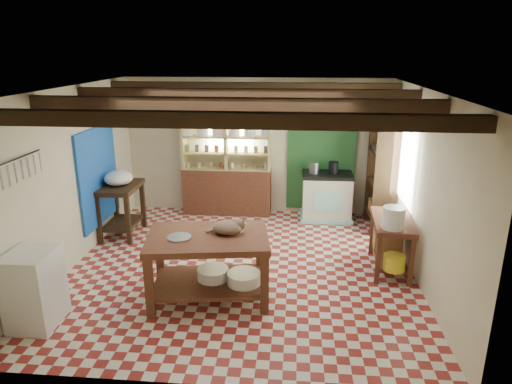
# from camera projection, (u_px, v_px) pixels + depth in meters

# --- Properties ---
(floor) EXTENTS (5.00, 5.00, 0.02)m
(floor) POSITION_uv_depth(u_px,v_px,m) (241.00, 268.00, 6.79)
(floor) COLOR maroon
(floor) RESTS_ON ground
(ceiling) EXTENTS (5.00, 5.00, 0.02)m
(ceiling) POSITION_uv_depth(u_px,v_px,m) (239.00, 89.00, 6.00)
(ceiling) COLOR #424247
(ceiling) RESTS_ON wall_back
(wall_back) EXTENTS (5.00, 0.04, 2.60)m
(wall_back) POSITION_uv_depth(u_px,v_px,m) (256.00, 147.00, 8.77)
(wall_back) COLOR beige
(wall_back) RESTS_ON floor
(wall_front) EXTENTS (5.00, 0.04, 2.60)m
(wall_front) POSITION_uv_depth(u_px,v_px,m) (206.00, 264.00, 4.02)
(wall_front) COLOR beige
(wall_front) RESTS_ON floor
(wall_left) EXTENTS (0.04, 5.00, 2.60)m
(wall_left) POSITION_uv_depth(u_px,v_px,m) (69.00, 179.00, 6.61)
(wall_left) COLOR beige
(wall_left) RESTS_ON floor
(wall_right) EXTENTS (0.04, 5.00, 2.60)m
(wall_right) POSITION_uv_depth(u_px,v_px,m) (423.00, 188.00, 6.18)
(wall_right) COLOR beige
(wall_right) RESTS_ON floor
(ceiling_beams) EXTENTS (5.00, 3.80, 0.15)m
(ceiling_beams) POSITION_uv_depth(u_px,v_px,m) (239.00, 98.00, 6.04)
(ceiling_beams) COLOR #342112
(ceiling_beams) RESTS_ON ceiling
(blue_wall_patch) EXTENTS (0.04, 1.40, 1.60)m
(blue_wall_patch) POSITION_uv_depth(u_px,v_px,m) (99.00, 176.00, 7.52)
(blue_wall_patch) COLOR blue
(blue_wall_patch) RESTS_ON wall_left
(green_wall_patch) EXTENTS (1.30, 0.04, 2.30)m
(green_wall_patch) POSITION_uv_depth(u_px,v_px,m) (321.00, 151.00, 8.65)
(green_wall_patch) COLOR #215325
(green_wall_patch) RESTS_ON wall_back
(window_back) EXTENTS (0.90, 0.02, 0.80)m
(window_back) POSITION_uv_depth(u_px,v_px,m) (230.00, 126.00, 8.67)
(window_back) COLOR beige
(window_back) RESTS_ON wall_back
(window_right) EXTENTS (0.02, 1.30, 1.20)m
(window_right) POSITION_uv_depth(u_px,v_px,m) (406.00, 163.00, 7.10)
(window_right) COLOR beige
(window_right) RESTS_ON wall_right
(utensil_rail) EXTENTS (0.06, 0.90, 0.28)m
(utensil_rail) POSITION_uv_depth(u_px,v_px,m) (20.00, 168.00, 5.32)
(utensil_rail) COLOR black
(utensil_rail) RESTS_ON wall_left
(pot_rack) EXTENTS (0.86, 0.12, 0.36)m
(pot_rack) POSITION_uv_depth(u_px,v_px,m) (325.00, 104.00, 7.97)
(pot_rack) COLOR black
(pot_rack) RESTS_ON ceiling
(shelving_unit) EXTENTS (1.70, 0.34, 2.20)m
(shelving_unit) POSITION_uv_depth(u_px,v_px,m) (227.00, 159.00, 8.69)
(shelving_unit) COLOR tan
(shelving_unit) RESTS_ON floor
(tall_rack) EXTENTS (0.40, 0.86, 2.00)m
(tall_rack) POSITION_uv_depth(u_px,v_px,m) (382.00, 174.00, 8.00)
(tall_rack) COLOR #342112
(tall_rack) RESTS_ON floor
(work_table) EXTENTS (1.65, 1.23, 0.86)m
(work_table) POSITION_uv_depth(u_px,v_px,m) (209.00, 266.00, 5.87)
(work_table) COLOR brown
(work_table) RESTS_ON floor
(stove) EXTENTS (0.93, 0.63, 0.90)m
(stove) POSITION_uv_depth(u_px,v_px,m) (327.00, 196.00, 8.57)
(stove) COLOR beige
(stove) RESTS_ON floor
(prep_table) EXTENTS (0.63, 0.90, 0.91)m
(prep_table) POSITION_uv_depth(u_px,v_px,m) (121.00, 210.00, 7.84)
(prep_table) COLOR #342112
(prep_table) RESTS_ON floor
(white_cabinet) EXTENTS (0.51, 0.61, 0.91)m
(white_cabinet) POSITION_uv_depth(u_px,v_px,m) (34.00, 288.00, 5.29)
(white_cabinet) COLOR white
(white_cabinet) RESTS_ON floor
(right_counter) EXTENTS (0.61, 1.12, 0.78)m
(right_counter) POSITION_uv_depth(u_px,v_px,m) (391.00, 244.00, 6.64)
(right_counter) COLOR brown
(right_counter) RESTS_ON floor
(cat) EXTENTS (0.45, 0.39, 0.17)m
(cat) POSITION_uv_depth(u_px,v_px,m) (227.00, 227.00, 5.78)
(cat) COLOR #8C6A52
(cat) RESTS_ON work_table
(steel_tray) EXTENTS (0.35, 0.35, 0.02)m
(steel_tray) POSITION_uv_depth(u_px,v_px,m) (179.00, 237.00, 5.67)
(steel_tray) COLOR #A1A2A8
(steel_tray) RESTS_ON work_table
(basin_large) EXTENTS (0.47, 0.47, 0.14)m
(basin_large) POSITION_uv_depth(u_px,v_px,m) (213.00, 274.00, 5.96)
(basin_large) COLOR white
(basin_large) RESTS_ON work_table
(basin_small) EXTENTS (0.48, 0.48, 0.15)m
(basin_small) POSITION_uv_depth(u_px,v_px,m) (244.00, 278.00, 5.84)
(basin_small) COLOR white
(basin_small) RESTS_ON work_table
(kettle_left) EXTENTS (0.18, 0.18, 0.21)m
(kettle_left) POSITION_uv_depth(u_px,v_px,m) (314.00, 168.00, 8.43)
(kettle_left) COLOR #A1A2A8
(kettle_left) RESTS_ON stove
(kettle_right) EXTENTS (0.18, 0.18, 0.22)m
(kettle_right) POSITION_uv_depth(u_px,v_px,m) (333.00, 168.00, 8.40)
(kettle_right) COLOR black
(kettle_right) RESTS_ON stove
(enamel_bowl) EXTENTS (0.49, 0.49, 0.24)m
(enamel_bowl) POSITION_uv_depth(u_px,v_px,m) (118.00, 178.00, 7.67)
(enamel_bowl) COLOR white
(enamel_bowl) RESTS_ON prep_table
(white_bucket) EXTENTS (0.32, 0.32, 0.30)m
(white_bucket) POSITION_uv_depth(u_px,v_px,m) (393.00, 218.00, 6.16)
(white_bucket) COLOR white
(white_bucket) RESTS_ON right_counter
(wicker_basket) EXTENTS (0.44, 0.36, 0.29)m
(wicker_basket) POSITION_uv_depth(u_px,v_px,m) (388.00, 238.00, 6.93)
(wicker_basket) COLOR #A37341
(wicker_basket) RESTS_ON right_counter
(yellow_tub) EXTENTS (0.31, 0.31, 0.22)m
(yellow_tub) POSITION_uv_depth(u_px,v_px,m) (394.00, 262.00, 6.24)
(yellow_tub) COLOR gold
(yellow_tub) RESTS_ON right_counter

